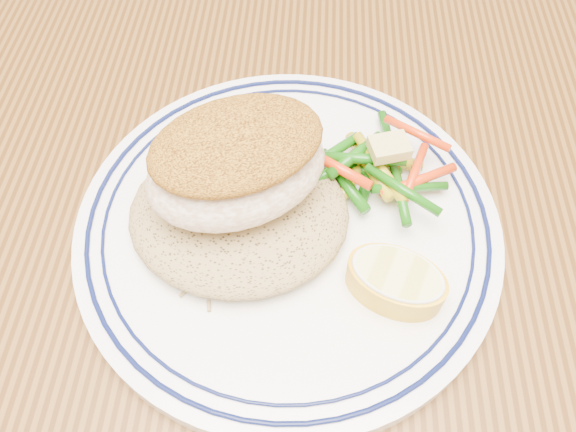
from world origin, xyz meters
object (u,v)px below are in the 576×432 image
(fish_fillet, at_px, (237,163))
(vegetable_pile, at_px, (371,169))
(plate, at_px, (288,225))
(lemon_wedge, at_px, (396,281))
(dining_table, at_px, (236,284))
(rice_pilaf, at_px, (239,210))

(fish_fillet, xyz_separation_m, vegetable_pile, (0.08, 0.03, -0.04))
(plate, relative_size, lemon_wedge, 3.88)
(dining_table, bearing_deg, lemon_wedge, -27.00)
(fish_fillet, bearing_deg, lemon_wedge, -29.23)
(dining_table, relative_size, rice_pilaf, 10.75)
(dining_table, bearing_deg, rice_pilaf, -41.39)
(dining_table, relative_size, vegetable_pile, 13.87)
(plate, bearing_deg, dining_table, 168.98)
(fish_fillet, distance_m, lemon_wedge, 0.12)
(vegetable_pile, bearing_deg, rice_pilaf, -155.92)
(fish_fillet, bearing_deg, vegetable_pile, 18.73)
(rice_pilaf, height_order, vegetable_pile, same)
(dining_table, distance_m, rice_pilaf, 0.13)
(dining_table, bearing_deg, plate, -11.02)
(dining_table, xyz_separation_m, lemon_wedge, (0.11, -0.06, 0.12))
(plate, relative_size, rice_pilaf, 1.97)
(vegetable_pile, distance_m, lemon_wedge, 0.08)
(rice_pilaf, relative_size, vegetable_pile, 1.29)
(lemon_wedge, bearing_deg, plate, 144.26)
(plate, xyz_separation_m, fish_fillet, (-0.03, 0.01, 0.05))
(rice_pilaf, distance_m, lemon_wedge, 0.11)
(plate, distance_m, vegetable_pile, 0.07)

